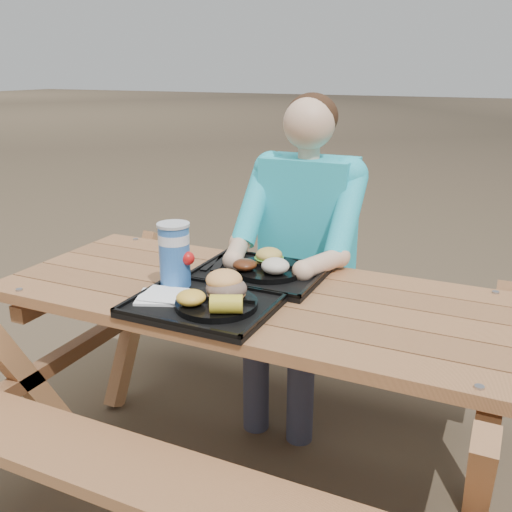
% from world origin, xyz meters
% --- Properties ---
extents(ground, '(60.00, 60.00, 0.00)m').
position_xyz_m(ground, '(0.00, 0.00, 0.00)').
color(ground, '#999999').
rests_on(ground, ground).
extents(picnic_table, '(1.80, 1.49, 0.75)m').
position_xyz_m(picnic_table, '(0.00, 0.00, 0.38)').
color(picnic_table, '#999999').
rests_on(picnic_table, ground).
extents(tray_near, '(0.45, 0.35, 0.02)m').
position_xyz_m(tray_near, '(-0.09, -0.21, 0.76)').
color(tray_near, black).
rests_on(tray_near, picnic_table).
extents(tray_far, '(0.45, 0.35, 0.02)m').
position_xyz_m(tray_far, '(-0.05, 0.14, 0.76)').
color(tray_far, black).
rests_on(tray_far, picnic_table).
extents(plate_near, '(0.26, 0.26, 0.02)m').
position_xyz_m(plate_near, '(-0.04, -0.21, 0.78)').
color(plate_near, black).
rests_on(plate_near, tray_near).
extents(plate_far, '(0.26, 0.26, 0.02)m').
position_xyz_m(plate_far, '(-0.02, 0.15, 0.78)').
color(plate_far, black).
rests_on(plate_far, tray_far).
extents(napkin_stack, '(0.18, 0.18, 0.02)m').
position_xyz_m(napkin_stack, '(-0.24, -0.23, 0.78)').
color(napkin_stack, white).
rests_on(napkin_stack, tray_near).
extents(soda_cup, '(0.10, 0.10, 0.21)m').
position_xyz_m(soda_cup, '(-0.26, -0.11, 0.88)').
color(soda_cup, '#154FA4').
rests_on(soda_cup, tray_near).
extents(condiment_bbq, '(0.05, 0.05, 0.03)m').
position_xyz_m(condiment_bbq, '(-0.10, -0.09, 0.78)').
color(condiment_bbq, black).
rests_on(condiment_bbq, tray_near).
extents(condiment_mustard, '(0.06, 0.06, 0.03)m').
position_xyz_m(condiment_mustard, '(-0.04, -0.07, 0.79)').
color(condiment_mustard, gold).
rests_on(condiment_mustard, tray_near).
extents(sandwich, '(0.12, 0.12, 0.13)m').
position_xyz_m(sandwich, '(-0.03, -0.16, 0.85)').
color(sandwich, '#F5A356').
rests_on(sandwich, plate_near).
extents(mac_cheese, '(0.09, 0.09, 0.05)m').
position_xyz_m(mac_cheese, '(-0.10, -0.27, 0.81)').
color(mac_cheese, yellow).
rests_on(mac_cheese, plate_near).
extents(corn_cob, '(0.13, 0.13, 0.06)m').
position_xyz_m(corn_cob, '(0.03, -0.28, 0.82)').
color(corn_cob, gold).
rests_on(corn_cob, plate_near).
extents(cutlery_far, '(0.08, 0.18, 0.01)m').
position_xyz_m(cutlery_far, '(-0.23, 0.15, 0.77)').
color(cutlery_far, black).
rests_on(cutlery_far, tray_far).
extents(burger, '(0.10, 0.10, 0.09)m').
position_xyz_m(burger, '(-0.03, 0.19, 0.84)').
color(burger, gold).
rests_on(burger, plate_far).
extents(baked_beans, '(0.09, 0.09, 0.04)m').
position_xyz_m(baked_beans, '(-0.08, 0.08, 0.81)').
color(baked_beans, '#532510').
rests_on(baked_beans, plate_far).
extents(potato_salad, '(0.10, 0.10, 0.06)m').
position_xyz_m(potato_salad, '(0.03, 0.10, 0.82)').
color(potato_salad, beige).
rests_on(potato_salad, plate_far).
extents(diner, '(0.48, 0.84, 1.28)m').
position_xyz_m(diner, '(-0.02, 0.57, 0.64)').
color(diner, teal).
rests_on(diner, ground).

